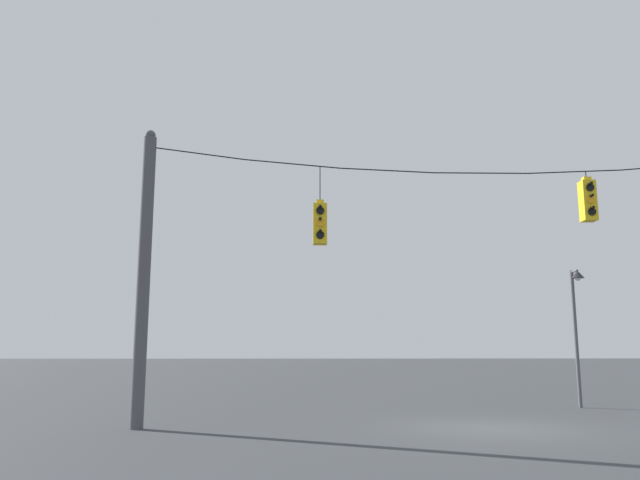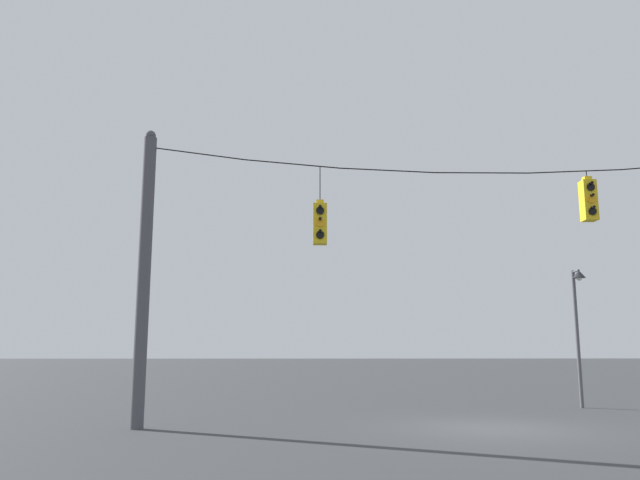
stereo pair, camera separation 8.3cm
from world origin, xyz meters
The scene contains 6 objects.
ground_plane centered at (0.00, 0.00, 0.00)m, with size 200.00×200.00×0.00m, color #383A3D.
utility_pole_left centered at (-8.41, 0.04, 3.65)m, with size 0.32×0.32×7.32m.
span_wire centered at (0.00, 0.04, 6.47)m, with size 16.82×0.03×0.66m.
traffic_light_over_intersection centered at (-4.10, 0.04, 4.94)m, with size 0.34×0.58×1.99m.
traffic_light_near_right_pole centered at (2.68, 0.04, 5.56)m, with size 0.34×0.58×1.29m.
street_lamp centered at (4.32, 4.88, 3.08)m, with size 0.41×0.72×4.39m.
Camera 1 is at (-4.46, -15.16, 1.87)m, focal length 35.00 mm.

